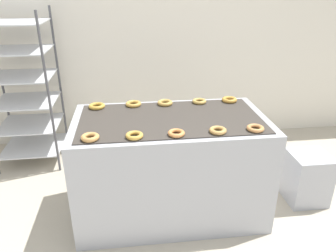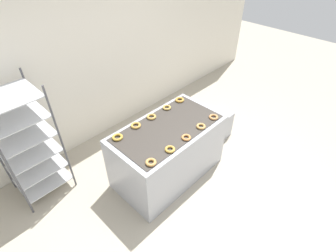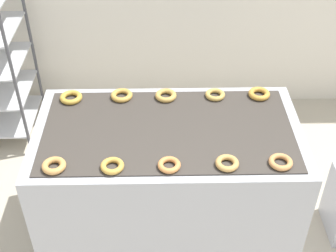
{
  "view_description": "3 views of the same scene",
  "coord_description": "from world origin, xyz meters",
  "px_view_note": "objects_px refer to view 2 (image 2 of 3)",
  "views": [
    {
      "loc": [
        -0.3,
        -1.61,
        1.79
      ],
      "look_at": [
        0.0,
        0.81,
        0.71
      ],
      "focal_mm": 35.0,
      "sensor_mm": 36.0,
      "label": 1
    },
    {
      "loc": [
        -1.83,
        -1.12,
        2.9
      ],
      "look_at": [
        0.0,
        0.66,
        0.86
      ],
      "focal_mm": 28.0,
      "sensor_mm": 36.0,
      "label": 2
    },
    {
      "loc": [
        -0.04,
        -1.33,
        2.45
      ],
      "look_at": [
        0.0,
        0.66,
        0.86
      ],
      "focal_mm": 50.0,
      "sensor_mm": 36.0,
      "label": 3
    }
  ],
  "objects_px": {
    "baking_rack_cart": "(27,143)",
    "donut_near_right": "(201,126)",
    "donut_near_left": "(170,149)",
    "donut_far_right": "(167,107)",
    "glaze_bin": "(219,124)",
    "donut_far_center": "(151,117)",
    "donut_near_center": "(186,137)",
    "donut_far_rightmost": "(180,100)",
    "donut_near_rightmost": "(214,117)",
    "donut_near_leftmost": "(151,162)",
    "fryer_machine": "(168,151)",
    "donut_far_leftmost": "(117,137)",
    "donut_far_left": "(136,125)"
  },
  "relations": [
    {
      "from": "baking_rack_cart",
      "to": "donut_near_right",
      "type": "height_order",
      "value": "baking_rack_cart"
    },
    {
      "from": "donut_near_left",
      "to": "donut_far_right",
      "type": "xyz_separation_m",
      "value": [
        0.57,
        0.6,
        0.0
      ]
    },
    {
      "from": "glaze_bin",
      "to": "donut_far_center",
      "type": "relative_size",
      "value": 3.53
    },
    {
      "from": "glaze_bin",
      "to": "donut_near_center",
      "type": "distance_m",
      "value": 1.38
    },
    {
      "from": "donut_far_center",
      "to": "glaze_bin",
      "type": "bearing_deg",
      "value": -14.57
    },
    {
      "from": "baking_rack_cart",
      "to": "donut_far_rightmost",
      "type": "distance_m",
      "value": 2.03
    },
    {
      "from": "donut_near_center",
      "to": "donut_near_rightmost",
      "type": "xyz_separation_m",
      "value": [
        0.55,
        0.01,
        0.0
      ]
    },
    {
      "from": "donut_near_leftmost",
      "to": "donut_near_center",
      "type": "bearing_deg",
      "value": -0.31
    },
    {
      "from": "fryer_machine",
      "to": "donut_far_right",
      "type": "bearing_deg",
      "value": 46.42
    },
    {
      "from": "baking_rack_cart",
      "to": "donut_near_left",
      "type": "bearing_deg",
      "value": -51.44
    },
    {
      "from": "donut_near_center",
      "to": "donut_far_right",
      "type": "distance_m",
      "value": 0.66
    },
    {
      "from": "donut_far_rightmost",
      "to": "donut_far_leftmost",
      "type": "bearing_deg",
      "value": -179.2
    },
    {
      "from": "baking_rack_cart",
      "to": "glaze_bin",
      "type": "distance_m",
      "value": 2.81
    },
    {
      "from": "donut_far_center",
      "to": "donut_far_rightmost",
      "type": "bearing_deg",
      "value": 0.64
    },
    {
      "from": "donut_near_left",
      "to": "donut_far_center",
      "type": "relative_size",
      "value": 0.93
    },
    {
      "from": "fryer_machine",
      "to": "donut_near_center",
      "type": "bearing_deg",
      "value": -89.56
    },
    {
      "from": "donut_near_right",
      "to": "glaze_bin",
      "type": "bearing_deg",
      "value": 17.01
    },
    {
      "from": "donut_near_center",
      "to": "donut_far_rightmost",
      "type": "xyz_separation_m",
      "value": [
        0.55,
        0.6,
        0.0
      ]
    },
    {
      "from": "baking_rack_cart",
      "to": "donut_near_leftmost",
      "type": "relative_size",
      "value": 13.02
    },
    {
      "from": "donut_near_left",
      "to": "donut_far_right",
      "type": "height_order",
      "value": "same"
    },
    {
      "from": "donut_far_leftmost",
      "to": "baking_rack_cart",
      "type": "bearing_deg",
      "value": 136.17
    },
    {
      "from": "donut_far_center",
      "to": "donut_near_right",
      "type": "bearing_deg",
      "value": -63.47
    },
    {
      "from": "fryer_machine",
      "to": "donut_far_leftmost",
      "type": "bearing_deg",
      "value": 153.2
    },
    {
      "from": "fryer_machine",
      "to": "donut_near_leftmost",
      "type": "xyz_separation_m",
      "value": [
        -0.57,
        -0.3,
        0.44
      ]
    },
    {
      "from": "donut_far_left",
      "to": "donut_far_right",
      "type": "distance_m",
      "value": 0.56
    },
    {
      "from": "baking_rack_cart",
      "to": "donut_near_leftmost",
      "type": "bearing_deg",
      "value": -59.69
    },
    {
      "from": "donut_near_left",
      "to": "donut_near_center",
      "type": "height_order",
      "value": "same"
    },
    {
      "from": "fryer_machine",
      "to": "donut_far_rightmost",
      "type": "xyz_separation_m",
      "value": [
        0.55,
        0.3,
        0.44
      ]
    },
    {
      "from": "fryer_machine",
      "to": "donut_far_leftmost",
      "type": "xyz_separation_m",
      "value": [
        -0.57,
        0.29,
        0.44
      ]
    },
    {
      "from": "glaze_bin",
      "to": "donut_near_right",
      "type": "xyz_separation_m",
      "value": [
        -0.91,
        -0.28,
        0.63
      ]
    },
    {
      "from": "baking_rack_cart",
      "to": "donut_far_center",
      "type": "xyz_separation_m",
      "value": [
        1.34,
        -0.74,
        0.06
      ]
    },
    {
      "from": "fryer_machine",
      "to": "donut_near_left",
      "type": "xyz_separation_m",
      "value": [
        -0.28,
        -0.3,
        0.44
      ]
    },
    {
      "from": "donut_near_leftmost",
      "to": "donut_near_center",
      "type": "xyz_separation_m",
      "value": [
        0.57,
        -0.0,
        -0.0
      ]
    },
    {
      "from": "fryer_machine",
      "to": "donut_far_rightmost",
      "type": "bearing_deg",
      "value": 28.81
    },
    {
      "from": "glaze_bin",
      "to": "donut_near_center",
      "type": "height_order",
      "value": "donut_near_center"
    },
    {
      "from": "donut_far_center",
      "to": "donut_far_rightmost",
      "type": "xyz_separation_m",
      "value": [
        0.56,
        0.01,
        0.0
      ]
    },
    {
      "from": "donut_near_rightmost",
      "to": "donut_far_right",
      "type": "bearing_deg",
      "value": 114.46
    },
    {
      "from": "donut_far_left",
      "to": "donut_far_center",
      "type": "relative_size",
      "value": 1.02
    },
    {
      "from": "donut_near_left",
      "to": "donut_near_rightmost",
      "type": "height_order",
      "value": "same"
    },
    {
      "from": "donut_near_center",
      "to": "donut_far_right",
      "type": "relative_size",
      "value": 0.97
    },
    {
      "from": "glaze_bin",
      "to": "donut_far_leftmost",
      "type": "height_order",
      "value": "donut_far_leftmost"
    },
    {
      "from": "donut_far_right",
      "to": "donut_near_leftmost",
      "type": "bearing_deg",
      "value": -144.99
    },
    {
      "from": "glaze_bin",
      "to": "donut_far_center",
      "type": "height_order",
      "value": "donut_far_center"
    },
    {
      "from": "donut_near_rightmost",
      "to": "donut_far_right",
      "type": "relative_size",
      "value": 1.02
    },
    {
      "from": "donut_near_center",
      "to": "donut_far_right",
      "type": "xyz_separation_m",
      "value": [
        0.28,
        0.6,
        0.0
      ]
    },
    {
      "from": "baking_rack_cart",
      "to": "donut_far_right",
      "type": "distance_m",
      "value": 1.79
    },
    {
      "from": "donut_near_leftmost",
      "to": "donut_far_center",
      "type": "distance_m",
      "value": 0.82
    },
    {
      "from": "baking_rack_cart",
      "to": "donut_far_rightmost",
      "type": "height_order",
      "value": "baking_rack_cart"
    },
    {
      "from": "donut_far_leftmost",
      "to": "donut_far_left",
      "type": "distance_m",
      "value": 0.3
    },
    {
      "from": "donut_near_rightmost",
      "to": "donut_near_leftmost",
      "type": "bearing_deg",
      "value": -179.65
    }
  ]
}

